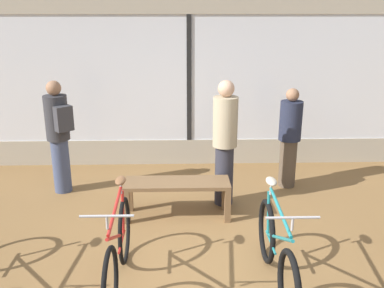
# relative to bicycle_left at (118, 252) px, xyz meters

# --- Properties ---
(ground_plane) EXTENTS (24.00, 24.00, 0.00)m
(ground_plane) POSITION_rel_bicycle_left_xyz_m (0.78, 0.26, -0.41)
(ground_plane) COLOR olive
(shop_back_wall) EXTENTS (12.00, 0.08, 3.20)m
(shop_back_wall) POSITION_rel_bicycle_left_xyz_m (0.78, 3.59, 1.23)
(shop_back_wall) COLOR #B2A893
(shop_back_wall) RESTS_ON ground_plane
(bicycle_left) EXTENTS (0.46, 1.75, 1.05)m
(bicycle_left) POSITION_rel_bicycle_left_xyz_m (0.00, 0.00, 0.00)
(bicycle_left) COLOR black
(bicycle_left) RESTS_ON ground_plane
(bicycle_right) EXTENTS (0.46, 1.73, 1.04)m
(bicycle_right) POSITION_rel_bicycle_left_xyz_m (1.57, -0.04, -0.02)
(bicycle_right) COLOR black
(bicycle_right) RESTS_ON ground_plane
(display_bench) EXTENTS (1.40, 0.44, 0.51)m
(display_bench) POSITION_rel_bicycle_left_xyz_m (0.58, 1.53, 0.01)
(display_bench) COLOR brown
(display_bench) RESTS_ON ground_plane
(customer_near_rack) EXTENTS (0.53, 0.55, 1.71)m
(customer_near_rack) POSITION_rel_bicycle_left_xyz_m (-1.18, 2.40, 0.52)
(customer_near_rack) COLOR #424C6B
(customer_near_rack) RESTS_ON ground_plane
(customer_by_window) EXTENTS (0.46, 0.46, 1.79)m
(customer_by_window) POSITION_rel_bicycle_left_xyz_m (1.24, 1.91, 0.54)
(customer_by_window) COLOR #2D2D38
(customer_by_window) RESTS_ON ground_plane
(customer_mid_floor) EXTENTS (0.46, 0.46, 1.56)m
(customer_mid_floor) POSITION_rel_bicycle_left_xyz_m (2.30, 2.52, 0.41)
(customer_mid_floor) COLOR brown
(customer_mid_floor) RESTS_ON ground_plane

